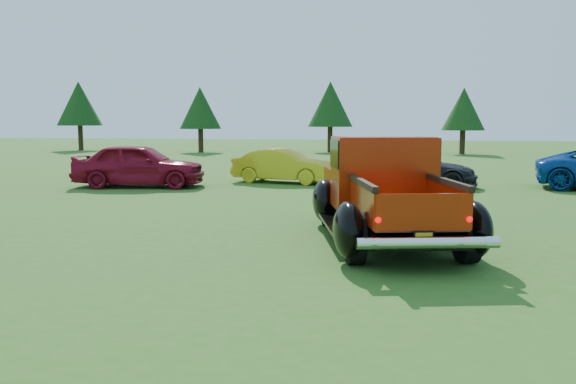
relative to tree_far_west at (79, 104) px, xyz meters
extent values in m
plane|color=#2D5D1A|center=(22.00, -30.00, -3.52)|extent=(120.00, 120.00, 0.00)
cylinder|color=#332114|center=(0.00, 0.00, -2.58)|extent=(0.36, 0.36, 1.87)
cone|color=black|center=(0.00, 0.00, 0.02)|extent=(3.33, 3.33, 3.33)
cylinder|color=#332114|center=(10.00, -1.00, -2.69)|extent=(0.36, 0.36, 1.66)
cone|color=black|center=(10.00, -1.00, -0.39)|extent=(2.94, 2.94, 2.94)
cylinder|color=#332114|center=(19.00, 1.00, -2.62)|extent=(0.36, 0.36, 1.80)
cone|color=black|center=(19.00, 1.00, -0.12)|extent=(3.20, 3.20, 3.20)
cylinder|color=#332114|center=(28.00, 0.00, -2.73)|extent=(0.36, 0.36, 1.58)
cone|color=black|center=(28.00, 0.00, -0.53)|extent=(2.82, 2.82, 2.82)
cylinder|color=black|center=(23.21, -30.88, -3.12)|extent=(0.42, 0.83, 0.79)
cylinder|color=black|center=(24.84, -30.47, -3.12)|extent=(0.42, 0.83, 0.79)
cylinder|color=black|center=(22.43, -27.80, -3.12)|extent=(0.42, 0.83, 0.79)
cylinder|color=black|center=(24.07, -27.39, -3.12)|extent=(0.42, 0.83, 0.79)
cube|color=black|center=(23.63, -29.09, -3.07)|extent=(2.48, 4.86, 0.20)
cube|color=#981F08|center=(23.23, -27.50, -2.67)|extent=(2.00, 1.85, 0.61)
cube|color=silver|center=(23.04, -26.76, -2.68)|extent=(1.55, 0.44, 0.50)
cube|color=#981F08|center=(23.54, -28.75, -2.33)|extent=(1.99, 1.54, 1.29)
cube|color=black|center=(23.54, -28.75, -1.98)|extent=(2.00, 1.45, 0.50)
cube|color=#981F08|center=(23.54, -28.75, -1.71)|extent=(1.89, 1.42, 0.08)
cube|color=brown|center=(23.93, -30.29, -2.90)|extent=(1.78, 2.25, 0.05)
cube|color=#981F08|center=(23.28, -30.45, -2.65)|extent=(0.53, 1.94, 0.52)
cube|color=#981F08|center=(24.58, -30.13, -2.65)|extent=(0.53, 1.94, 0.52)
cube|color=#981F08|center=(23.69, -29.33, -2.65)|extent=(1.31, 0.37, 0.52)
cube|color=#981F08|center=(24.17, -31.25, -2.65)|extent=(1.31, 0.38, 0.52)
cube|color=black|center=(23.28, -30.45, -2.34)|extent=(0.57, 1.95, 0.09)
cube|color=black|center=(24.58, -30.13, -2.34)|extent=(0.57, 1.95, 0.09)
ellipsoid|color=black|center=(23.11, -30.90, -3.00)|extent=(0.70, 1.13, 0.87)
ellipsoid|color=black|center=(24.94, -30.45, -3.00)|extent=(0.70, 1.13, 0.87)
ellipsoid|color=black|center=(22.34, -27.83, -3.00)|extent=(0.70, 1.13, 0.87)
ellipsoid|color=black|center=(24.16, -27.37, -3.00)|extent=(0.70, 1.13, 0.87)
cube|color=black|center=(22.72, -29.37, -3.19)|extent=(0.82, 2.10, 0.06)
cube|color=black|center=(24.55, -28.91, -3.19)|extent=(0.82, 2.10, 0.06)
cylinder|color=silver|center=(24.23, -31.49, -3.02)|extent=(1.91, 0.63, 0.16)
cube|color=black|center=(24.18, -31.29, -2.97)|extent=(0.29, 0.09, 0.15)
cube|color=gold|center=(24.18, -31.30, -2.97)|extent=(0.23, 0.07, 0.10)
sphere|color=#CC0505|center=(23.56, -31.44, -2.75)|extent=(0.09, 0.09, 0.09)
sphere|color=#CC0505|center=(24.79, -31.13, -2.75)|extent=(0.09, 0.09, 0.09)
imported|color=maroon|center=(15.50, -22.04, -2.80)|extent=(4.43, 2.35, 1.43)
imported|color=gold|center=(19.90, -19.87, -2.93)|extent=(3.77, 1.88, 1.19)
imported|color=black|center=(24.25, -20.27, -2.91)|extent=(4.34, 2.11, 1.22)
camera|label=1|loc=(23.81, -39.08, -1.42)|focal=35.00mm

